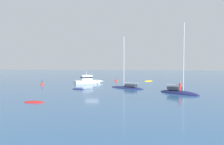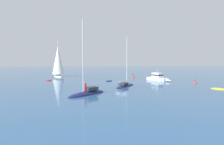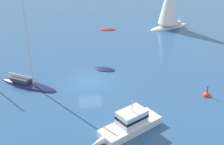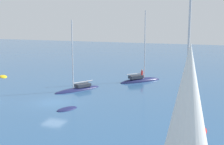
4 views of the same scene
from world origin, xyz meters
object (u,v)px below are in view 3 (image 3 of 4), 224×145
(channel_buoy, at_px, (206,96))
(dinghy, at_px, (108,30))
(sailboat, at_px, (28,84))
(rib, at_px, (105,70))
(launch, at_px, (129,124))
(ketch, at_px, (170,3))

(channel_buoy, bearing_deg, dinghy, -161.50)
(sailboat, bearing_deg, rib, 49.55)
(launch, relative_size, channel_buoy, 4.46)
(launch, distance_m, dinghy, 25.40)
(dinghy, bearing_deg, ketch, 2.64)
(dinghy, bearing_deg, channel_buoy, -66.67)
(rib, height_order, ketch, ketch)
(launch, height_order, channel_buoy, launch)
(launch, bearing_deg, channel_buoy, 176.84)
(ketch, xyz_separation_m, channel_buoy, (20.68, -2.60, -3.93))
(launch, height_order, dinghy, launch)
(rib, relative_size, ketch, 0.25)
(launch, xyz_separation_m, ketch, (-24.97, 11.19, 3.24))
(sailboat, relative_size, channel_buoy, 6.68)
(sailboat, height_order, ketch, ketch)
(channel_buoy, bearing_deg, ketch, 172.85)
(ketch, height_order, channel_buoy, ketch)
(dinghy, bearing_deg, launch, -88.68)
(launch, relative_size, ketch, 0.58)
(sailboat, relative_size, dinghy, 3.57)
(rib, relative_size, channel_buoy, 1.95)
(sailboat, xyz_separation_m, launch, (8.94, 9.05, 0.52))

